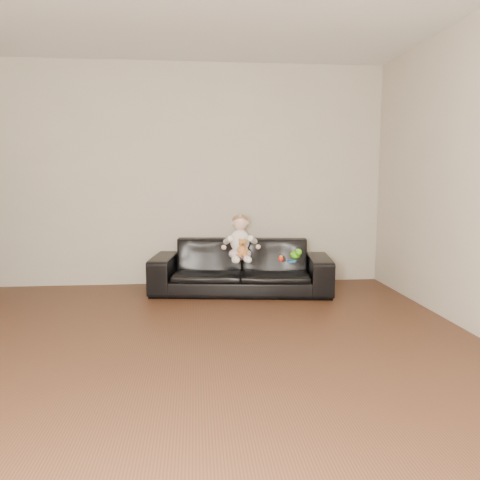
{
  "coord_description": "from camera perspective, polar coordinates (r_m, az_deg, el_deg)",
  "views": [
    {
      "loc": [
        0.25,
        -2.86,
        1.26
      ],
      "look_at": [
        0.73,
        2.16,
        0.6
      ],
      "focal_mm": 35.0,
      "sensor_mm": 36.0,
      "label": 1
    }
  ],
  "objects": [
    {
      "name": "baby",
      "position": [
        5.07,
        0.01,
        -0.04
      ],
      "size": [
        0.34,
        0.42,
        0.49
      ],
      "rotation": [
        0.0,
        0.0,
        -0.09
      ],
      "color": "white",
      "rests_on": "sofa"
    },
    {
      "name": "teddy_bear",
      "position": [
        4.93,
        0.3,
        -0.97
      ],
      "size": [
        0.11,
        0.11,
        0.19
      ],
      "rotation": [
        0.0,
        0.0,
        -0.1
      ],
      "color": "#C27537",
      "rests_on": "sofa"
    },
    {
      "name": "toy_blue_disc",
      "position": [
        5.04,
        6.34,
        -2.56
      ],
      "size": [
        0.14,
        0.14,
        0.01
      ],
      "primitive_type": "cylinder",
      "rotation": [
        0.0,
        0.0,
        -0.36
      ],
      "color": "blue",
      "rests_on": "sofa"
    },
    {
      "name": "sofa",
      "position": [
        5.23,
        0.12,
        -3.24
      ],
      "size": [
        2.05,
        1.02,
        0.58
      ],
      "primitive_type": "imported",
      "rotation": [
        0.0,
        0.0,
        -0.13
      ],
      "color": "black",
      "rests_on": "floor"
    },
    {
      "name": "toy_green",
      "position": [
        5.2,
        6.74,
        -1.79
      ],
      "size": [
        0.14,
        0.16,
        0.1
      ],
      "primitive_type": "ellipsoid",
      "rotation": [
        0.0,
        0.0,
        0.16
      ],
      "color": "#5CD619",
      "rests_on": "sofa"
    },
    {
      "name": "wall_back",
      "position": [
        5.62,
        -8.07,
        7.81
      ],
      "size": [
        5.0,
        0.0,
        5.0
      ],
      "primitive_type": "plane",
      "rotation": [
        1.57,
        0.0,
        0.0
      ],
      "color": "#BAB09C",
      "rests_on": "ground"
    },
    {
      "name": "toy_rattle",
      "position": [
        5.02,
        5.01,
        -2.32
      ],
      "size": [
        0.08,
        0.08,
        0.06
      ],
      "primitive_type": "sphere",
      "rotation": [
        0.0,
        0.0,
        -0.32
      ],
      "color": "red",
      "rests_on": "sofa"
    },
    {
      "name": "floor",
      "position": [
        3.14,
        -9.92,
        -16.33
      ],
      "size": [
        5.5,
        5.5,
        0.0
      ],
      "primitive_type": "plane",
      "color": "#4B2B1A",
      "rests_on": "ground"
    }
  ]
}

